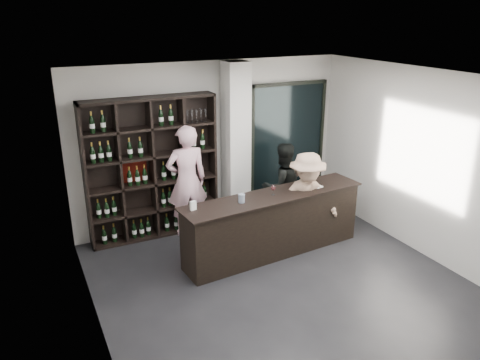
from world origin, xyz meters
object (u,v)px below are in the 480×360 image
taster_pink (187,181)px  customer (306,201)px  tasting_counter (274,224)px  wine_shelf (152,169)px  taster_black (282,187)px

taster_pink → customer: taster_pink is taller
tasting_counter → taster_pink: taster_pink is taller
wine_shelf → customer: bearing=-36.3°
tasting_counter → taster_pink: 1.67m
tasting_counter → customer: size_ratio=1.89×
wine_shelf → tasting_counter: size_ratio=0.78×
tasting_counter → taster_black: 1.00m
wine_shelf → taster_pink: 0.61m
wine_shelf → tasting_counter: (1.50, -1.47, -0.69)m
wine_shelf → taster_pink: bearing=-18.3°
tasting_counter → taster_pink: (-0.97, 1.29, 0.46)m
wine_shelf → taster_pink: size_ratio=1.24×
taster_black → customer: size_ratio=0.97×
wine_shelf → taster_black: 2.26m
taster_pink → customer: bearing=142.7°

